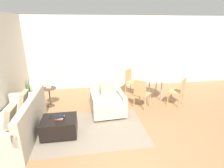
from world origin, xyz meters
TOP-DOWN VIEW (x-y plane):
  - ground_plane at (0.00, 0.00)m, footprint 20.00×20.00m
  - wall_back at (0.00, 3.76)m, footprint 12.00×0.06m
  - area_rug at (-0.71, 0.71)m, footprint 2.81×1.75m
  - couch at (-2.23, 0.70)m, footprint 0.92×2.04m
  - armchair at (-0.10, 1.47)m, footprint 0.95×0.96m
  - ottoman at (-1.33, 0.60)m, footprint 0.78×0.62m
  - book_stack at (-1.30, 0.61)m, footprint 0.20×0.19m
  - tv_remote_primary at (-1.52, 0.73)m, footprint 0.04×0.16m
  - potted_plant at (-2.35, 2.14)m, footprint 0.37×0.37m
  - side_table at (-1.80, 2.20)m, footprint 0.43×0.43m
  - picture_frame at (-1.80, 2.20)m, footprint 0.14×0.07m
  - dining_table at (1.55, 2.24)m, footprint 1.09×1.09m
  - dining_chair_near_left at (0.94, 1.63)m, footprint 0.59×0.59m
  - dining_chair_near_right at (2.16, 1.63)m, footprint 0.59×0.59m
  - dining_chair_far_left at (0.94, 2.86)m, footprint 0.59×0.59m

SIDE VIEW (x-z plane):
  - ground_plane at x=0.00m, z-range 0.00..0.00m
  - area_rug at x=-0.71m, z-range 0.00..0.01m
  - ottoman at x=-1.33m, z-range 0.02..0.44m
  - potted_plant at x=-2.35m, z-range -0.29..0.75m
  - couch at x=-2.23m, z-range -0.15..0.76m
  - armchair at x=-0.10m, z-range -0.09..0.79m
  - side_table at x=-1.80m, z-range 0.12..0.71m
  - tv_remote_primary at x=-1.52m, z-range 0.42..0.43m
  - book_stack at x=-1.30m, z-range 0.42..0.50m
  - dining_chair_near_left at x=0.94m, z-range 0.07..0.97m
  - dining_chair_near_right at x=2.16m, z-range 0.07..0.97m
  - dining_chair_far_left at x=0.94m, z-range 0.07..0.97m
  - picture_frame at x=-1.80m, z-range 0.59..0.77m
  - dining_table at x=1.55m, z-range 0.30..1.07m
  - wall_back at x=0.00m, z-range 0.00..2.75m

